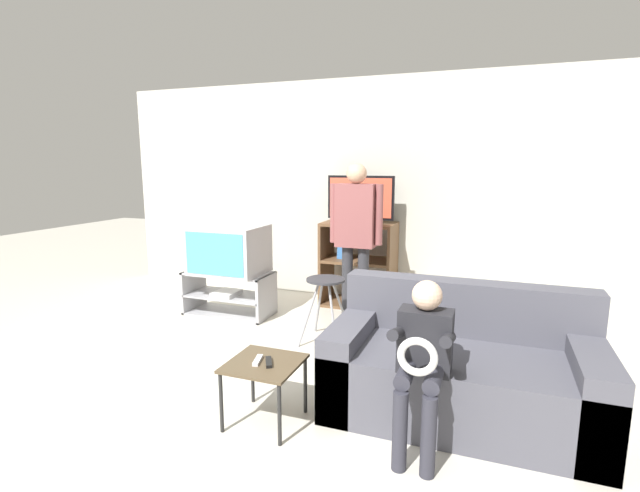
{
  "coord_description": "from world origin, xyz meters",
  "views": [
    {
      "loc": [
        1.5,
        -1.97,
        1.63
      ],
      "look_at": [
        0.06,
        1.84,
        0.9
      ],
      "focal_mm": 26.0,
      "sensor_mm": 36.0,
      "label": 1
    }
  ],
  "objects_px": {
    "couch": "(460,372)",
    "person_standing_adult": "(356,229)",
    "person_seated_child": "(423,353)",
    "media_shelf": "(358,263)",
    "tv_stand": "(229,293)",
    "remote_control_black": "(269,362)",
    "television_main": "(229,249)",
    "television_flat": "(360,200)",
    "remote_control_white": "(258,360)",
    "snack_table": "(264,370)",
    "folding_stool": "(326,290)"
  },
  "relations": [
    {
      "from": "couch",
      "to": "person_standing_adult",
      "type": "bearing_deg",
      "value": 129.34
    },
    {
      "from": "person_standing_adult",
      "to": "person_seated_child",
      "type": "bearing_deg",
      "value": -63.3
    },
    {
      "from": "media_shelf",
      "to": "person_standing_adult",
      "type": "bearing_deg",
      "value": -76.72
    },
    {
      "from": "tv_stand",
      "to": "person_standing_adult",
      "type": "height_order",
      "value": "person_standing_adult"
    },
    {
      "from": "media_shelf",
      "to": "couch",
      "type": "xyz_separation_m",
      "value": [
        1.28,
        -2.05,
        -0.2
      ]
    },
    {
      "from": "remote_control_black",
      "to": "person_standing_adult",
      "type": "relative_size",
      "value": 0.09
    },
    {
      "from": "television_main",
      "to": "television_flat",
      "type": "relative_size",
      "value": 0.98
    },
    {
      "from": "remote_control_black",
      "to": "remote_control_white",
      "type": "bearing_deg",
      "value": 151.37
    },
    {
      "from": "tv_stand",
      "to": "remote_control_black",
      "type": "bearing_deg",
      "value": -52.12
    },
    {
      "from": "person_standing_adult",
      "to": "couch",
      "type": "bearing_deg",
      "value": -50.66
    },
    {
      "from": "tv_stand",
      "to": "couch",
      "type": "relative_size",
      "value": 0.57
    },
    {
      "from": "television_main",
      "to": "snack_table",
      "type": "relative_size",
      "value": 1.7
    },
    {
      "from": "remote_control_white",
      "to": "television_main",
      "type": "bearing_deg",
      "value": 111.6
    },
    {
      "from": "person_standing_adult",
      "to": "snack_table",
      "type": "bearing_deg",
      "value": -90.87
    },
    {
      "from": "folding_stool",
      "to": "couch",
      "type": "xyz_separation_m",
      "value": [
        1.25,
        -0.87,
        -0.2
      ]
    },
    {
      "from": "remote_control_white",
      "to": "person_standing_adult",
      "type": "height_order",
      "value": "person_standing_adult"
    },
    {
      "from": "snack_table",
      "to": "person_standing_adult",
      "type": "distance_m",
      "value": 2.01
    },
    {
      "from": "couch",
      "to": "person_seated_child",
      "type": "height_order",
      "value": "person_seated_child"
    },
    {
      "from": "media_shelf",
      "to": "remote_control_black",
      "type": "relative_size",
      "value": 6.72
    },
    {
      "from": "couch",
      "to": "media_shelf",
      "type": "bearing_deg",
      "value": 121.93
    },
    {
      "from": "person_seated_child",
      "to": "remote_control_white",
      "type": "bearing_deg",
      "value": -176.63
    },
    {
      "from": "person_standing_adult",
      "to": "person_seated_child",
      "type": "xyz_separation_m",
      "value": [
        0.94,
        -1.86,
        -0.4
      ]
    },
    {
      "from": "media_shelf",
      "to": "remote_control_white",
      "type": "xyz_separation_m",
      "value": [
        0.09,
        -2.61,
        -0.08
      ]
    },
    {
      "from": "television_flat",
      "to": "remote_control_white",
      "type": "height_order",
      "value": "television_flat"
    },
    {
      "from": "person_standing_adult",
      "to": "remote_control_black",
      "type": "bearing_deg",
      "value": -89.76
    },
    {
      "from": "television_main",
      "to": "folding_stool",
      "type": "bearing_deg",
      "value": -16.55
    },
    {
      "from": "tv_stand",
      "to": "person_standing_adult",
      "type": "relative_size",
      "value": 0.58
    },
    {
      "from": "couch",
      "to": "remote_control_white",
      "type": "bearing_deg",
      "value": -154.85
    },
    {
      "from": "snack_table",
      "to": "television_flat",
      "type": "bearing_deg",
      "value": 92.66
    },
    {
      "from": "folding_stool",
      "to": "tv_stand",
      "type": "bearing_deg",
      "value": 163.22
    },
    {
      "from": "remote_control_black",
      "to": "remote_control_white",
      "type": "xyz_separation_m",
      "value": [
        -0.08,
        -0.0,
        0.0
      ]
    },
    {
      "from": "television_main",
      "to": "remote_control_white",
      "type": "relative_size",
      "value": 5.19
    },
    {
      "from": "television_flat",
      "to": "person_seated_child",
      "type": "relative_size",
      "value": 0.77
    },
    {
      "from": "media_shelf",
      "to": "television_flat",
      "type": "relative_size",
      "value": 1.27
    },
    {
      "from": "folding_stool",
      "to": "snack_table",
      "type": "distance_m",
      "value": 1.42
    },
    {
      "from": "snack_table",
      "to": "tv_stand",
      "type": "bearing_deg",
      "value": 127.29
    },
    {
      "from": "person_standing_adult",
      "to": "person_seated_child",
      "type": "relative_size",
      "value": 1.66
    },
    {
      "from": "media_shelf",
      "to": "person_standing_adult",
      "type": "xyz_separation_m",
      "value": [
        0.16,
        -0.69,
        0.5
      ]
    },
    {
      "from": "television_main",
      "to": "media_shelf",
      "type": "height_order",
      "value": "television_main"
    },
    {
      "from": "tv_stand",
      "to": "television_main",
      "type": "relative_size",
      "value": 1.27
    },
    {
      "from": "remote_control_white",
      "to": "couch",
      "type": "distance_m",
      "value": 1.32
    },
    {
      "from": "tv_stand",
      "to": "remote_control_white",
      "type": "height_order",
      "value": "tv_stand"
    },
    {
      "from": "tv_stand",
      "to": "television_main",
      "type": "xyz_separation_m",
      "value": [
        0.03,
        -0.01,
        0.49
      ]
    },
    {
      "from": "television_flat",
      "to": "tv_stand",
      "type": "bearing_deg",
      "value": -147.28
    },
    {
      "from": "snack_table",
      "to": "couch",
      "type": "xyz_separation_m",
      "value": [
        1.15,
        0.55,
        -0.06
      ]
    },
    {
      "from": "television_flat",
      "to": "snack_table",
      "type": "xyz_separation_m",
      "value": [
        0.12,
        -2.59,
        -0.86
      ]
    },
    {
      "from": "person_seated_child",
      "to": "television_main",
      "type": "bearing_deg",
      "value": 143.06
    },
    {
      "from": "folding_stool",
      "to": "couch",
      "type": "relative_size",
      "value": 0.36
    },
    {
      "from": "media_shelf",
      "to": "snack_table",
      "type": "distance_m",
      "value": 2.61
    },
    {
      "from": "tv_stand",
      "to": "remote_control_white",
      "type": "distance_m",
      "value": 2.25
    }
  ]
}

